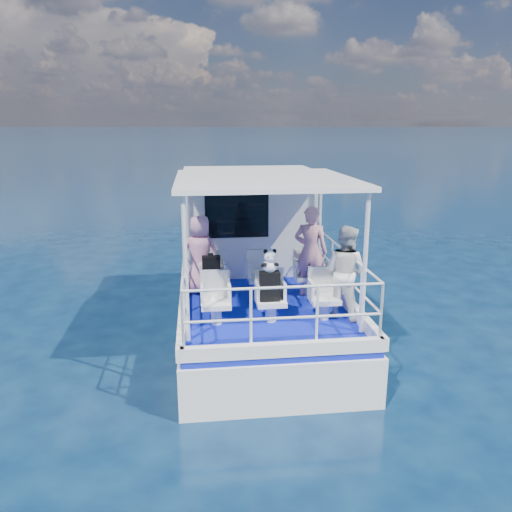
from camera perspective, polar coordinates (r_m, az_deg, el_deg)
The scene contains 20 objects.
ground at distance 9.70m, azimuth 0.67°, elevation -9.92°, with size 2000.00×2000.00×0.00m, color #071A36.
hull at distance 10.61m, azimuth -0.05°, elevation -7.68°, with size 3.00×7.00×1.60m, color white.
deck at distance 10.31m, azimuth -0.05°, elevation -3.31°, with size 2.90×6.90×0.10m, color #0B159E.
cabin at distance 11.28m, azimuth -0.84°, elevation 4.29°, with size 2.85×2.00×2.20m, color white.
canopy at distance 8.66m, azimuth 0.91°, elevation 8.73°, with size 3.00×3.20×0.08m, color white.
canopy_posts at distance 8.81m, azimuth 0.92°, elevation 1.30°, with size 2.77×2.97×2.20m.
railings at distance 8.66m, azimuth 1.20°, elevation -3.06°, with size 2.84×3.59×1.00m, color white, non-canonical shape.
seat_port_fwd at distance 9.41m, azimuth -4.92°, elevation -3.62°, with size 0.48×0.46×0.38m, color silver.
seat_center_fwd at distance 9.48m, azimuth 0.53°, elevation -3.42°, with size 0.48×0.46×0.38m, color silver.
seat_stbd_fwd at distance 9.64m, azimuth 5.85°, elevation -3.21°, with size 0.48×0.46×0.38m, color silver.
seat_port_aft at distance 8.19m, azimuth -4.58°, elevation -6.47°, with size 0.48×0.46×0.38m, color silver.
seat_center_aft at distance 8.27m, azimuth 1.70°, elevation -6.22°, with size 0.48×0.46×0.38m, color silver.
seat_stbd_aft at distance 8.44m, azimuth 7.78°, elevation -5.90°, with size 0.48×0.46×0.38m, color silver.
passenger_port_fwd at distance 9.53m, azimuth -6.37°, elevation 0.15°, with size 0.57×0.41×1.52m, color pink.
passenger_stbd_fwd at distance 9.34m, azimuth 6.26°, elevation 0.49°, with size 0.63×0.41×1.72m, color pink.
passenger_stbd_aft at distance 8.41m, azimuth 10.11°, elevation -1.79°, with size 0.76×0.60×1.57m, color white.
backpack_port at distance 9.23m, azimuth -5.14°, elevation -1.35°, with size 0.33×0.19×0.43m, color black.
backpack_center at distance 8.09m, azimuth 1.57°, elevation -3.46°, with size 0.32×0.18×0.48m, color black.
compact_camera at distance 9.17m, azimuth -5.20°, elevation 0.14°, with size 0.10×0.06×0.06m, color black.
panda at distance 7.95m, azimuth 1.60°, elevation -0.56°, with size 0.24×0.20×0.37m, color white, non-canonical shape.
Camera 1 is at (-1.17, -8.73, 4.05)m, focal length 35.00 mm.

